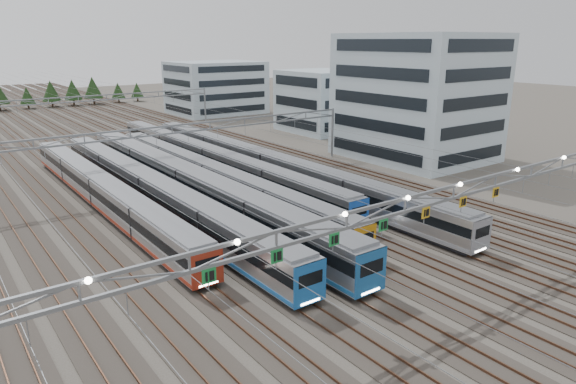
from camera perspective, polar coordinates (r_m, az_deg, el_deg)
ground at (r=40.30m, az=12.19°, el=-11.34°), size 400.00×400.00×0.00m
track_bed at (r=127.27m, az=-23.71°, el=7.42°), size 54.00×260.00×5.42m
train_a at (r=62.30m, az=-19.96°, el=0.09°), size 2.73×51.59×3.55m
train_b at (r=60.40m, az=-14.93°, el=0.14°), size 2.89×58.16×3.76m
train_c at (r=61.85m, az=-11.01°, el=0.92°), size 3.10×60.65×4.05m
train_d at (r=66.22m, az=-8.51°, el=1.78°), size 2.61×55.72×3.39m
train_e at (r=75.68m, az=-8.58°, el=3.68°), size 2.70×62.14×3.51m
train_f at (r=70.85m, az=-2.16°, el=3.02°), size 2.78×66.75×3.62m
gantry_near at (r=37.46m, az=12.93°, el=-1.78°), size 56.36×0.61×8.08m
gantry_mid at (r=69.84m, az=-12.72°, el=6.06°), size 56.36×0.36×8.00m
gantry_far at (r=112.18m, az=-22.21°, el=9.07°), size 56.36×0.36×8.00m
depot_bldg_south at (r=86.12m, az=14.11°, el=10.19°), size 18.00×22.00×19.64m
depot_bldg_mid at (r=109.77m, az=3.81°, el=10.05°), size 14.00×16.00×12.59m
depot_bldg_north at (r=139.04m, az=-8.03°, el=11.43°), size 22.00×18.00×13.28m
treeline at (r=162.42m, az=-29.39°, el=9.37°), size 81.20×5.60×7.02m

